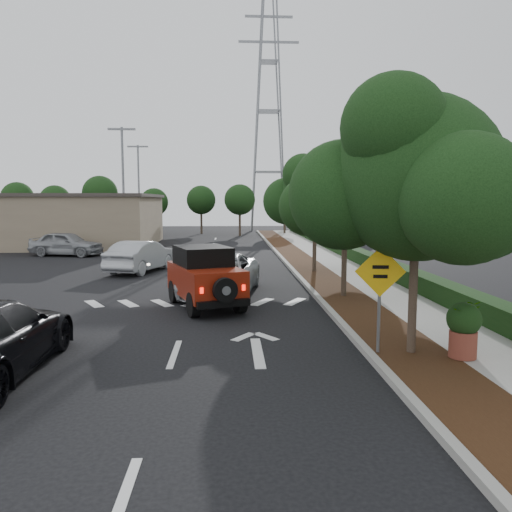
{
  "coord_description": "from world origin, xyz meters",
  "views": [
    {
      "loc": [
        1.33,
        -11.73,
        3.67
      ],
      "look_at": [
        2.12,
        3.0,
        2.02
      ],
      "focal_mm": 35.0,
      "sensor_mm": 36.0,
      "label": 1
    }
  ],
  "objects": [
    {
      "name": "terracotta_planter",
      "position": [
        6.6,
        -1.0,
        0.9
      ],
      "size": [
        0.76,
        0.76,
        1.33
      ],
      "rotation": [
        0.0,
        0.0,
        0.02
      ],
      "color": "brown",
      "rests_on": "ground"
    },
    {
      "name": "ground",
      "position": [
        0.0,
        0.0,
        0.0
      ],
      "size": [
        120.0,
        120.0,
        0.0
      ],
      "primitive_type": "plane",
      "color": "black",
      "rests_on": "ground"
    },
    {
      "name": "commercial_building",
      "position": [
        -16.0,
        30.0,
        2.0
      ],
      "size": [
        22.0,
        12.0,
        4.0
      ],
      "primitive_type": "cube",
      "color": "gray",
      "rests_on": "ground"
    },
    {
      "name": "light_pole_b",
      "position": [
        -7.5,
        38.0,
        0.0
      ],
      "size": [
        2.0,
        0.22,
        9.0
      ],
      "primitive_type": null,
      "color": "slate",
      "rests_on": "ground"
    },
    {
      "name": "transmission_tower",
      "position": [
        6.0,
        48.0,
        0.0
      ],
      "size": [
        7.0,
        4.0,
        28.0
      ],
      "primitive_type": null,
      "color": "slate",
      "rests_on": "ground"
    },
    {
      "name": "parked_suv",
      "position": [
        -9.49,
        21.84,
        0.81
      ],
      "size": [
        5.09,
        2.98,
        1.63
      ],
      "primitive_type": "imported",
      "rotation": [
        0.0,
        0.0,
        1.34
      ],
      "color": "#96989D",
      "rests_on": "ground"
    },
    {
      "name": "street_tree_mid",
      "position": [
        5.6,
        6.5,
        0.0
      ],
      "size": [
        3.2,
        3.2,
        5.32
      ],
      "primitive_type": null,
      "color": "black",
      "rests_on": "ground"
    },
    {
      "name": "planting_strip",
      "position": [
        5.6,
        12.0,
        0.06
      ],
      "size": [
        1.8,
        70.0,
        0.12
      ],
      "primitive_type": "cube",
      "color": "black",
      "rests_on": "ground"
    },
    {
      "name": "silver_suv_ahead",
      "position": [
        0.97,
        7.57,
        0.79
      ],
      "size": [
        3.48,
        6.02,
        1.58
      ],
      "primitive_type": "imported",
      "rotation": [
        0.0,
        0.0,
        -0.16
      ],
      "color": "#A2A6AA",
      "rests_on": "ground"
    },
    {
      "name": "curb",
      "position": [
        4.6,
        12.0,
        0.07
      ],
      "size": [
        0.2,
        70.0,
        0.15
      ],
      "primitive_type": "cube",
      "color": "#9E9B93",
      "rests_on": "ground"
    },
    {
      "name": "light_pole_a",
      "position": [
        -6.5,
        26.0,
        0.0
      ],
      "size": [
        2.0,
        0.22,
        9.0
      ],
      "primitive_type": null,
      "color": "slate",
      "rests_on": "ground"
    },
    {
      "name": "street_tree_near",
      "position": [
        5.6,
        -0.5,
        0.0
      ],
      "size": [
        3.8,
        3.8,
        5.92
      ],
      "primitive_type": null,
      "color": "black",
      "rests_on": "ground"
    },
    {
      "name": "hedge",
      "position": [
        8.9,
        12.0,
        0.4
      ],
      "size": [
        0.8,
        70.0,
        0.8
      ],
      "primitive_type": "cube",
      "color": "black",
      "rests_on": "ground"
    },
    {
      "name": "speed_hump_sign",
      "position": [
        4.8,
        -0.54,
        1.73
      ],
      "size": [
        1.17,
        0.15,
        2.5
      ],
      "rotation": [
        0.0,
        0.0,
        -0.1
      ],
      "color": "slate",
      "rests_on": "ground"
    },
    {
      "name": "street_tree_far",
      "position": [
        5.6,
        13.0,
        0.0
      ],
      "size": [
        3.4,
        3.4,
        5.62
      ],
      "primitive_type": null,
      "color": "black",
      "rests_on": "ground"
    },
    {
      "name": "red_jeep",
      "position": [
        0.44,
        5.41,
        1.06
      ],
      "size": [
        2.95,
        4.26,
        2.09
      ],
      "rotation": [
        0.0,
        0.0,
        0.34
      ],
      "color": "black",
      "rests_on": "ground"
    },
    {
      "name": "sidewalk",
      "position": [
        7.5,
        12.0,
        0.06
      ],
      "size": [
        2.0,
        70.0,
        0.12
      ],
      "primitive_type": "cube",
      "color": "gray",
      "rests_on": "ground"
    },
    {
      "name": "silver_sedan_oncoming",
      "position": [
        -3.21,
        14.13,
        0.8
      ],
      "size": [
        3.16,
        5.16,
        1.61
      ],
      "primitive_type": "imported",
      "rotation": [
        0.0,
        0.0,
        2.82
      ],
      "color": "#A9ABB1",
      "rests_on": "ground"
    }
  ]
}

